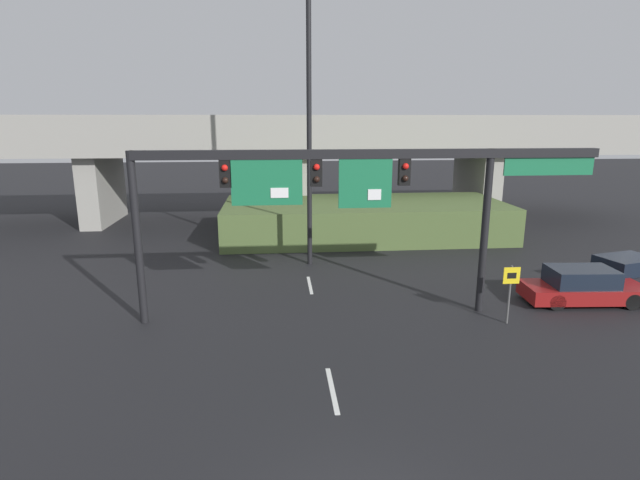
% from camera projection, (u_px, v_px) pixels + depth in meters
% --- Properties ---
extents(lane_markings, '(0.14, 37.73, 0.01)m').
position_uv_depth(lane_markings, '(310.00, 285.00, 22.12)').
color(lane_markings, silver).
rests_on(lane_markings, ground).
extents(signal_gantry, '(16.63, 0.44, 6.15)m').
position_uv_depth(signal_gantry, '(350.00, 182.00, 17.55)').
color(signal_gantry, black).
rests_on(signal_gantry, ground).
extents(speed_limit_sign, '(0.60, 0.11, 2.17)m').
position_uv_depth(speed_limit_sign, '(510.00, 286.00, 17.65)').
color(speed_limit_sign, '#4C4C4C').
rests_on(speed_limit_sign, ground).
extents(highway_light_pole_near, '(0.70, 0.36, 17.97)m').
position_uv_depth(highway_light_pole_near, '(309.00, 70.00, 23.17)').
color(highway_light_pole_near, black).
rests_on(highway_light_pole_near, ground).
extents(overpass_bridge, '(47.89, 7.59, 7.42)m').
position_uv_depth(overpass_bridge, '(295.00, 148.00, 35.46)').
color(overpass_bridge, gray).
rests_on(overpass_bridge, ground).
extents(grass_embankment, '(17.18, 7.24, 2.17)m').
position_uv_depth(grass_embankment, '(364.00, 219.00, 31.05)').
color(grass_embankment, '#4C6033').
rests_on(grass_embankment, ground).
extents(parked_sedan_near_right, '(4.85, 2.12, 1.43)m').
position_uv_depth(parked_sedan_near_right, '(583.00, 287.00, 19.87)').
color(parked_sedan_near_right, maroon).
rests_on(parked_sedan_near_right, ground).
extents(parked_sedan_mid_right, '(4.76, 2.87, 1.36)m').
position_uv_depth(parked_sedan_mid_right, '(628.00, 273.00, 21.81)').
color(parked_sedan_mid_right, black).
rests_on(parked_sedan_mid_right, ground).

